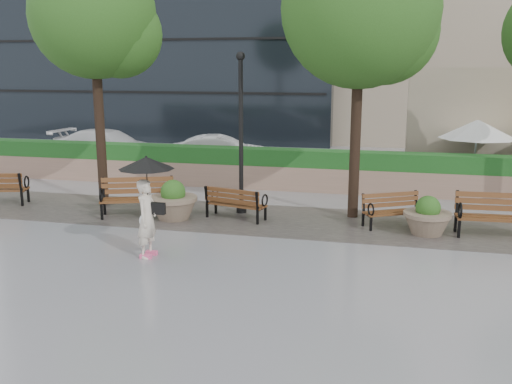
% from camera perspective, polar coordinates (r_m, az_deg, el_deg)
% --- Properties ---
extents(ground, '(100.00, 100.00, 0.00)m').
position_cam_1_polar(ground, '(12.81, -5.52, -5.96)').
color(ground, gray).
rests_on(ground, ground).
extents(cobble_strip, '(28.00, 3.20, 0.01)m').
position_cam_1_polar(cobble_strip, '(15.56, -1.94, -2.57)').
color(cobble_strip, '#383330').
rests_on(cobble_strip, ground).
extents(hedge_wall, '(24.00, 0.80, 1.35)m').
position_cam_1_polar(hedge_wall, '(19.21, 1.22, 2.34)').
color(hedge_wall, '#9F7B66').
rests_on(hedge_wall, ground).
extents(asphalt_street, '(40.00, 7.00, 0.00)m').
position_cam_1_polar(asphalt_street, '(23.19, 3.33, 2.41)').
color(asphalt_street, black).
rests_on(asphalt_street, ground).
extents(bench_1, '(2.09, 1.40, 1.05)m').
position_cam_1_polar(bench_1, '(15.96, -11.74, -1.31)').
color(bench_1, brown).
rests_on(bench_1, ground).
extents(bench_2, '(1.73, 1.02, 0.88)m').
position_cam_1_polar(bench_2, '(15.36, -2.04, -1.78)').
color(bench_2, brown).
rests_on(bench_2, ground).
extents(bench_3, '(1.68, 1.32, 0.85)m').
position_cam_1_polar(bench_3, '(15.06, 13.60, -2.45)').
color(bench_3, brown).
rests_on(bench_3, ground).
extents(bench_4, '(1.98, 0.87, 1.04)m').
position_cam_1_polar(bench_4, '(14.94, 22.98, -3.00)').
color(bench_4, brown).
rests_on(bench_4, ground).
extents(planter_left, '(1.29, 1.29, 1.08)m').
position_cam_1_polar(planter_left, '(15.46, -8.25, -1.19)').
color(planter_left, '#7F6B56').
rests_on(planter_left, ground).
extents(planter_right, '(1.16, 1.16, 0.97)m').
position_cam_1_polar(planter_right, '(14.54, 16.76, -2.65)').
color(planter_right, '#7F6B56').
rests_on(planter_right, ground).
extents(lamppost, '(0.28, 0.28, 4.42)m').
position_cam_1_polar(lamppost, '(15.71, -1.51, 4.85)').
color(lamppost, black).
rests_on(lamppost, ground).
extents(tree_0, '(3.60, 3.52, 7.19)m').
position_cam_1_polar(tree_0, '(17.26, -15.34, 16.18)').
color(tree_0, black).
rests_on(tree_0, ground).
extents(tree_1, '(4.05, 4.05, 7.49)m').
position_cam_1_polar(tree_1, '(15.46, 10.97, 17.02)').
color(tree_1, black).
rests_on(tree_1, ground).
extents(patio_umb_white, '(2.50, 2.50, 2.30)m').
position_cam_1_polar(patio_umb_white, '(20.32, 21.24, 5.83)').
color(patio_umb_white, black).
rests_on(patio_umb_white, ground).
extents(car_left, '(5.04, 2.33, 1.43)m').
position_cam_1_polar(car_left, '(24.99, -14.51, 4.41)').
color(car_left, silver).
rests_on(car_left, ground).
extents(car_right, '(4.33, 2.14, 1.37)m').
position_cam_1_polar(car_right, '(22.64, -3.55, 3.91)').
color(car_right, silver).
rests_on(car_right, ground).
extents(pedestrian, '(1.18, 1.18, 2.17)m').
position_cam_1_polar(pedestrian, '(12.33, -10.84, -0.48)').
color(pedestrian, beige).
rests_on(pedestrian, ground).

